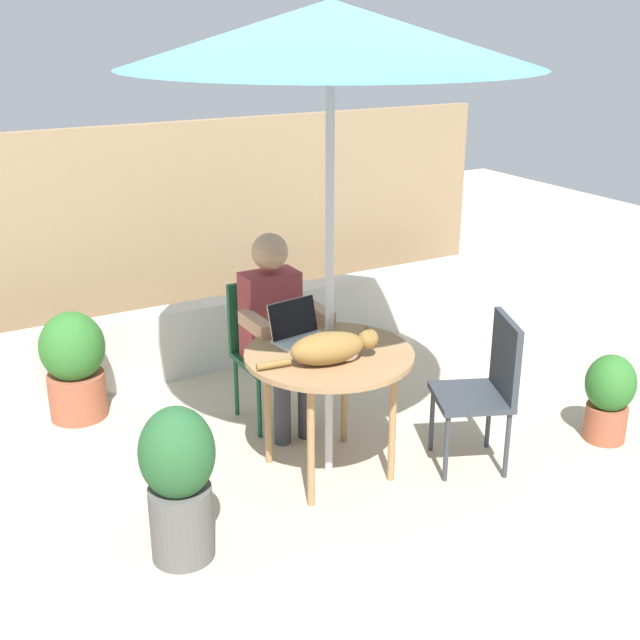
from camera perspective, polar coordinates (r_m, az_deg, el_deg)
ground_plane at (r=4.68m, az=0.61°, el=-10.45°), size 14.00×14.00×0.00m
fence_back at (r=6.36m, az=-10.04°, el=5.94°), size 5.47×0.08×1.68m
planter_wall_low at (r=5.93m, az=-7.44°, el=-1.01°), size 4.93×0.20×0.50m
patio_table at (r=4.38m, az=0.64°, el=-3.09°), size 0.91×0.91×0.73m
patio_umbrella at (r=4.01m, az=0.74°, el=19.31°), size 2.02×2.02×2.48m
chair_occupied at (r=5.09m, az=-3.86°, el=-1.42°), size 0.40×0.40×0.88m
chair_empty at (r=4.62m, az=11.59°, el=-4.22°), size 0.53×0.53×0.88m
person_seated at (r=4.90m, az=-3.11°, el=-0.17°), size 0.48×0.48×1.22m
laptop at (r=4.49m, az=-1.52°, el=-0.66°), size 0.33×0.29×0.21m
cat at (r=4.19m, az=0.84°, el=-1.95°), size 0.64×0.25×0.17m
potted_plant_near_fence at (r=5.34m, az=-16.81°, el=-2.92°), size 0.40×0.40×0.70m
potted_plant_by_chair at (r=3.87m, az=-9.84°, el=-10.90°), size 0.35×0.35×0.78m
potted_plant_corner at (r=5.16m, az=19.54°, el=-4.98°), size 0.30×0.30×0.54m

